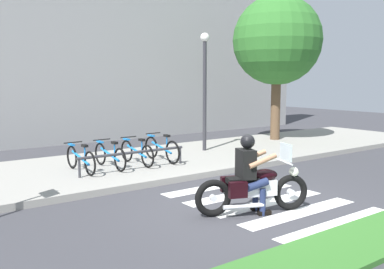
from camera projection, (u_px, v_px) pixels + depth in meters
The scene contains 18 objects.
ground_plane at pixel (250, 207), 8.12m from camera, with size 48.00×48.00×0.00m, color #38383D.
grass_median at pixel (360, 242), 6.26m from camera, with size 24.00×1.10×0.08m, color #336B28.
sidewalk at pixel (134, 165), 11.78m from camera, with size 24.00×4.40×0.15m, color gray.
crosswalk_stripe_0 at pixel (338, 224), 7.13m from camera, with size 2.80×0.40×0.01m, color white.
crosswalk_stripe_1 at pixel (300, 212), 7.77m from camera, with size 2.80×0.40×0.01m, color white.
crosswalk_stripe_2 at pixel (268, 202), 8.41m from camera, with size 2.80×0.40×0.01m, color white.
crosswalk_stripe_3 at pixel (241, 194), 9.05m from camera, with size 2.80×0.40×0.01m, color white.
crosswalk_stripe_4 at pixel (217, 186), 9.69m from camera, with size 2.80×0.40×0.01m, color white.
motorcycle at pixel (254, 188), 7.69m from camera, with size 2.08×0.97×1.26m.
rider at pixel (250, 168), 7.62m from camera, with size 0.75×0.68×1.46m.
bicycle_0 at pixel (80, 159), 10.43m from camera, with size 0.48×1.66×0.72m.
bicycle_1 at pixel (110, 155), 10.89m from camera, with size 0.48×1.68×0.72m.
bicycle_2 at pixel (137, 152), 11.35m from camera, with size 0.48×1.67×0.73m.
bicycle_3 at pixel (161, 149), 11.81m from camera, with size 0.48×1.69×0.78m.
bike_rack at pixel (134, 154), 10.67m from camera, with size 2.95×0.07×0.49m.
street_lamp at pixel (205, 81), 13.44m from camera, with size 0.28×0.28×3.87m.
tree_near_rack at pixel (277, 41), 15.75m from camera, with size 3.30×3.30×5.52m.
building_backdrop at pixel (58, 24), 15.78m from camera, with size 24.00×1.20×8.95m, color gray.
Camera 1 is at (-5.55, -5.69, 2.42)m, focal length 39.75 mm.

